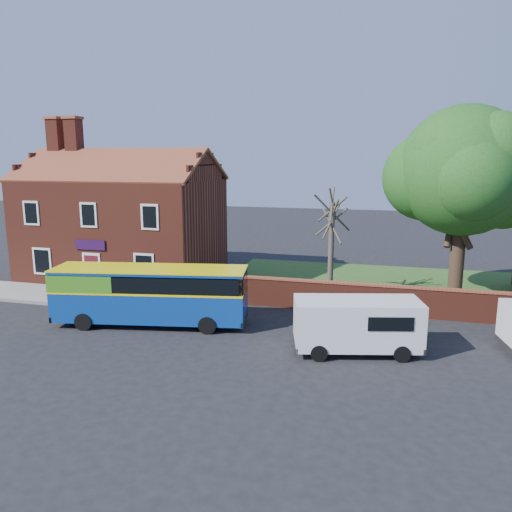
# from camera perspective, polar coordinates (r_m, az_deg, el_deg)

# --- Properties ---
(ground) EXTENTS (120.00, 120.00, 0.00)m
(ground) POSITION_cam_1_polar(r_m,az_deg,el_deg) (22.58, -13.35, -9.77)
(ground) COLOR black
(ground) RESTS_ON ground
(pavement) EXTENTS (18.00, 3.50, 0.12)m
(pavement) POSITION_cam_1_polar(r_m,az_deg,el_deg) (30.77, -19.84, -4.36)
(pavement) COLOR gray
(pavement) RESTS_ON ground
(kerb) EXTENTS (18.00, 0.15, 0.14)m
(kerb) POSITION_cam_1_polar(r_m,az_deg,el_deg) (29.41, -21.77, -5.18)
(kerb) COLOR slate
(kerb) RESTS_ON ground
(grass_strip) EXTENTS (26.00, 12.00, 0.04)m
(grass_strip) POSITION_cam_1_polar(r_m,az_deg,el_deg) (32.57, 19.37, -3.55)
(grass_strip) COLOR #426B28
(grass_strip) RESTS_ON ground
(shop_building) EXTENTS (12.30, 8.13, 10.50)m
(shop_building) POSITION_cam_1_polar(r_m,az_deg,el_deg) (34.89, -14.89, 3.34)
(shop_building) COLOR maroon
(shop_building) RESTS_ON ground
(boundary_wall) EXTENTS (22.00, 0.38, 1.60)m
(boundary_wall) POSITION_cam_1_polar(r_m,az_deg,el_deg) (26.59, 20.40, -5.12)
(boundary_wall) COLOR maroon
(boundary_wall) RESTS_ON ground
(bus) EXTENTS (9.47, 3.91, 2.81)m
(bus) POSITION_cam_1_polar(r_m,az_deg,el_deg) (24.59, -12.62, -4.08)
(bus) COLOR #0D3994
(bus) RESTS_ON ground
(van_near) EXTENTS (5.47, 3.21, 2.25)m
(van_near) POSITION_cam_1_polar(r_m,az_deg,el_deg) (21.11, 11.50, -7.55)
(van_near) COLOR white
(van_near) RESTS_ON ground
(large_tree) EXTENTS (8.81, 6.97, 10.74)m
(large_tree) POSITION_cam_1_polar(r_m,az_deg,el_deg) (29.45, 22.77, 8.54)
(large_tree) COLOR black
(large_tree) RESTS_ON ground
(bare_tree) EXTENTS (2.26, 2.69, 6.02)m
(bare_tree) POSITION_cam_1_polar(r_m,az_deg,el_deg) (28.43, 8.58, 1.21)
(bare_tree) COLOR #4C4238
(bare_tree) RESTS_ON ground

